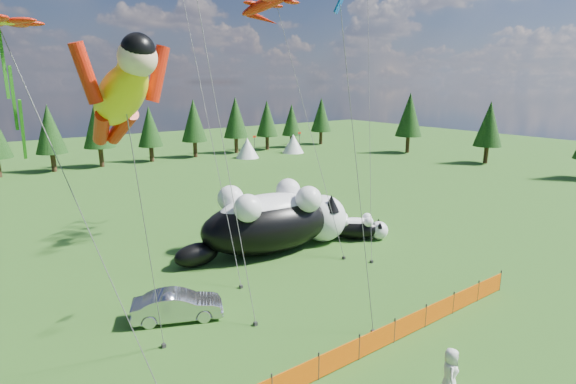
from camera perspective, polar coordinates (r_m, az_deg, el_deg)
The scene contains 11 objects.
ground at distance 19.85m, azimuth 0.36°, elevation -17.56°, with size 160.00×160.00×0.00m, color #14390A.
safety_fence at distance 17.64m, azimuth 6.55°, elevation -20.15°, with size 22.06×0.06×1.10m.
tree_line at distance 59.82m, azimuth -26.37°, elevation 6.29°, with size 90.00×4.00×8.00m, color black, non-canonical shape.
festival_tents at distance 58.31m, azimuth -14.52°, elevation 4.53°, with size 50.00×3.20×2.80m, color white, non-canonical shape.
cat_large at distance 28.02m, azimuth -1.60°, elevation -3.52°, with size 11.63×5.02×4.20m.
cat_small at distance 30.74m, azimuth 8.86°, elevation -4.46°, with size 3.86×3.46×1.67m.
car at distance 21.18m, azimuth -13.85°, elevation -13.83°, with size 1.38×3.95×1.30m, color #BBBCC1.
spectator_e at distance 17.01m, azimuth 19.88°, elevation -20.82°, with size 0.87×0.57×1.78m, color silver.
superhero_kite at distance 14.29m, azimuth -20.57°, elevation 11.33°, with size 3.94×4.30×11.91m.
gecko_kite at distance 30.58m, azimuth -2.07°, elevation 23.11°, with size 6.16×10.11×17.08m.
diamond_kite_c at distance 18.82m, azimuth 6.78°, elevation 21.33°, with size 1.00×2.74×14.12m.
Camera 1 is at (-10.09, -13.63, 10.32)m, focal length 28.00 mm.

